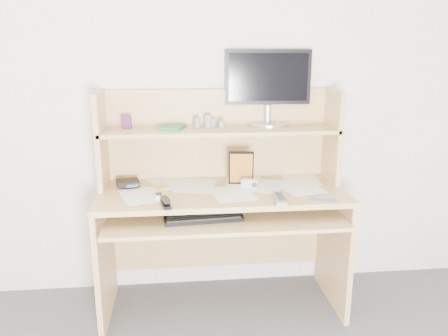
{
  "coord_description": "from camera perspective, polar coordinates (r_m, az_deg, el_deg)",
  "views": [
    {
      "loc": [
        -0.24,
        -0.9,
        1.51
      ],
      "look_at": [
        0.0,
        1.43,
        0.89
      ],
      "focal_mm": 35.0,
      "sensor_mm": 36.0,
      "label": 1
    }
  ],
  "objects": [
    {
      "name": "game_case",
      "position": [
        2.56,
        2.24,
        0.01
      ],
      "size": [
        0.15,
        0.03,
        0.21
      ],
      "primitive_type": "cube",
      "rotation": [
        0.0,
        0.0,
        -0.11
      ],
      "color": "black",
      "rests_on": "paper_clutter"
    },
    {
      "name": "stapler",
      "position": [
        2.26,
        -7.66,
        -4.36
      ],
      "size": [
        0.06,
        0.13,
        0.04
      ],
      "primitive_type": "cube",
      "rotation": [
        0.0,
        0.0,
        0.21
      ],
      "color": "black",
      "rests_on": "paper_clutter"
    },
    {
      "name": "monitor",
      "position": [
        2.71,
        5.76,
        10.71
      ],
      "size": [
        0.53,
        0.26,
        0.45
      ],
      "rotation": [
        0.0,
        0.0,
        -0.04
      ],
      "color": "#A6A6AB",
      "rests_on": "desk"
    },
    {
      "name": "keyboard",
      "position": [
        2.35,
        -2.69,
        -6.39
      ],
      "size": [
        0.43,
        0.19,
        0.03
      ],
      "rotation": [
        0.0,
        0.0,
        0.09
      ],
      "color": "black",
      "rests_on": "desk"
    },
    {
      "name": "blue_pen",
      "position": [
        2.38,
        12.82,
        -3.99
      ],
      "size": [
        0.14,
        0.05,
        0.01
      ],
      "primitive_type": "cylinder",
      "rotation": [
        1.57,
        0.0,
        1.25
      ],
      "color": "#1A2FC7",
      "rests_on": "paper_clutter"
    },
    {
      "name": "chip_stack_a",
      "position": [
        2.61,
        -1.46,
        5.87
      ],
      "size": [
        0.04,
        0.04,
        0.05
      ],
      "primitive_type": "cylinder",
      "rotation": [
        0.0,
        0.0,
        0.06
      ],
      "color": "black",
      "rests_on": "desk"
    },
    {
      "name": "card_box",
      "position": [
        2.63,
        -12.62,
        5.89
      ],
      "size": [
        0.06,
        0.03,
        0.08
      ],
      "primitive_type": "cube",
      "rotation": [
        0.0,
        0.0,
        -0.23
      ],
      "color": "maroon",
      "rests_on": "desk"
    },
    {
      "name": "paper_clutter",
      "position": [
        2.51,
        -0.21,
        -2.82
      ],
      "size": [
        1.32,
        0.54,
        0.01
      ],
      "primitive_type": "cube",
      "color": "white",
      "rests_on": "desk"
    },
    {
      "name": "chip_stack_d",
      "position": [
        2.6,
        -2.07,
        6.08
      ],
      "size": [
        0.05,
        0.05,
        0.08
      ],
      "primitive_type": "cylinder",
      "rotation": [
        0.0,
        0.0,
        -0.25
      ],
      "color": "white",
      "rests_on": "desk"
    },
    {
      "name": "chip_stack_c",
      "position": [
        2.57,
        -0.28,
        5.68
      ],
      "size": [
        0.05,
        0.05,
        0.05
      ],
      "primitive_type": "cylinder",
      "rotation": [
        0.0,
        0.0,
        0.19
      ],
      "color": "black",
      "rests_on": "desk"
    },
    {
      "name": "back_wall",
      "position": [
        2.72,
        -0.89,
        9.26
      ],
      "size": [
        3.6,
        0.04,
        2.5
      ],
      "primitive_type": "cube",
      "color": "white",
      "rests_on": "floor"
    },
    {
      "name": "chip_stack_b",
      "position": [
        2.59,
        -3.51,
        5.88
      ],
      "size": [
        0.05,
        0.05,
        0.06
      ],
      "primitive_type": "cylinder",
      "rotation": [
        0.0,
        0.0,
        0.37
      ],
      "color": "white",
      "rests_on": "desk"
    },
    {
      "name": "digital_camera",
      "position": [
        2.51,
        3.33,
        -2.07
      ],
      "size": [
        0.1,
        0.06,
        0.06
      ],
      "primitive_type": "cube",
      "rotation": [
        0.0,
        0.0,
        -0.26
      ],
      "color": "#AEAEB0",
      "rests_on": "paper_clutter"
    },
    {
      "name": "wallet",
      "position": [
        2.63,
        -12.45,
        -1.88
      ],
      "size": [
        0.15,
        0.13,
        0.03
      ],
      "primitive_type": "cube",
      "rotation": [
        0.0,
        0.0,
        0.22
      ],
      "color": "black",
      "rests_on": "paper_clutter"
    },
    {
      "name": "desk",
      "position": [
        2.6,
        -0.38,
        -3.52
      ],
      "size": [
        1.4,
        0.7,
        1.3
      ],
      "color": "tan",
      "rests_on": "floor"
    },
    {
      "name": "shelf_book",
      "position": [
        2.59,
        -6.77,
        5.32
      ],
      "size": [
        0.17,
        0.2,
        0.02
      ],
      "primitive_type": "cube",
      "rotation": [
        0.0,
        0.0,
        -0.3
      ],
      "color": "#317A3F",
      "rests_on": "desk"
    },
    {
      "name": "tv_remote",
      "position": [
        2.33,
        7.34,
        -4.0
      ],
      "size": [
        0.08,
        0.2,
        0.02
      ],
      "primitive_type": "cube",
      "rotation": [
        0.0,
        0.0,
        -0.14
      ],
      "color": "gray",
      "rests_on": "paper_clutter"
    },
    {
      "name": "flip_phone",
      "position": [
        2.39,
        -8.48,
        -3.48
      ],
      "size": [
        0.06,
        0.1,
        0.02
      ],
      "primitive_type": "cube",
      "rotation": [
        0.0,
        0.0,
        0.15
      ],
      "color": "silver",
      "rests_on": "paper_clutter"
    },
    {
      "name": "sticky_note_pad",
      "position": [
        2.57,
        -8.05,
        -2.49
      ],
      "size": [
        0.1,
        0.1,
        0.01
      ],
      "primitive_type": "cube",
      "rotation": [
        0.0,
        0.0,
        0.39
      ],
      "color": "yellow",
      "rests_on": "desk"
    }
  ]
}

